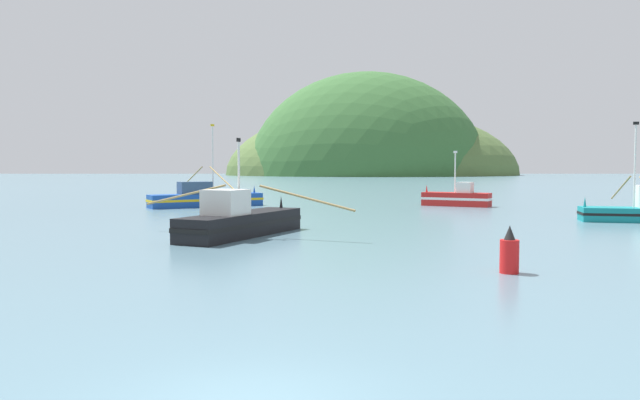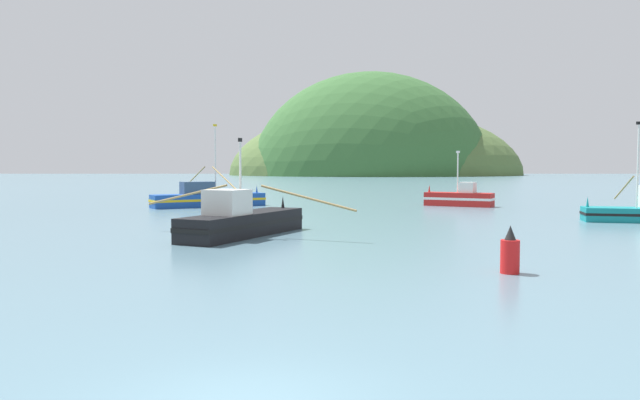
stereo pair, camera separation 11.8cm
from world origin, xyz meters
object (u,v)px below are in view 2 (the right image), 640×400
Objects in this scene: fishing_boat_black at (242,221)px; fishing_boat_blue at (207,198)px; channel_buoy at (510,253)px; fishing_boat_red at (460,198)px.

fishing_boat_black is 24.11m from fishing_boat_blue.
fishing_boat_black is at bearing 134.19° from channel_buoy.
fishing_boat_black reaches higher than channel_buoy.
channel_buoy is (-6.17, -35.16, -0.07)m from fishing_boat_red.
fishing_boat_red is at bearing 80.04° from channel_buoy.
fishing_boat_black is at bearing 83.96° from fishing_boat_red.
fishing_boat_black reaches higher than fishing_boat_red.
fishing_boat_blue reaches higher than fishing_boat_black.
fishing_boat_red is (23.17, 0.91, -0.02)m from fishing_boat_blue.
fishing_boat_blue is 8.04× the size of channel_buoy.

